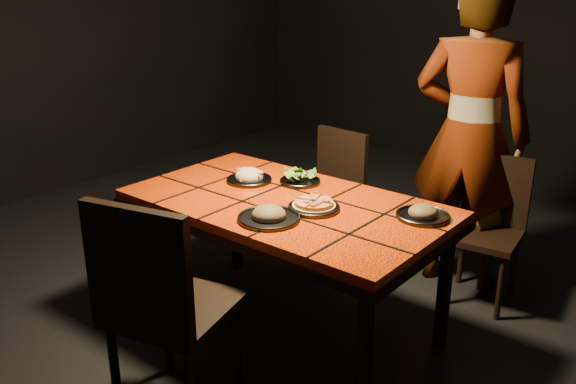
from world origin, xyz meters
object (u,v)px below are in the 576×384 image
Objects in this scene: chair_far_right at (489,219)px; dining_table at (286,215)px; plate_pasta at (249,178)px; chair_far_left at (332,188)px; plate_pizza at (314,206)px; diner at (470,136)px; chair_near at (159,300)px.

dining_table is at bearing -129.87° from chair_far_right.
chair_far_right is at bearing 57.32° from dining_table.
chair_far_right is 1.40m from plate_pasta.
chair_far_left is at bearing -177.96° from chair_far_right.
plate_pasta is (-0.01, -0.77, 0.27)m from chair_far_left.
plate_pizza is (-0.48, -1.05, 0.28)m from chair_far_right.
chair_far_left is 1.01m from chair_far_right.
chair_far_left is 0.94m from diner.
chair_far_right is at bearing 42.91° from plate_pasta.
dining_table is 1.86× the size of chair_far_left.
chair_near is 4.04× the size of plate_pizza.
chair_far_left is 1.06m from plate_pizza.
plate_pasta is at bearing -86.30° from chair_far_left.
plate_pasta is at bearing 168.05° from plate_pizza.
chair_near is 1.79m from chair_far_left.
chair_far_right reaches higher than dining_table.
chair_far_right is 0.50m from diner.
dining_table is 0.37m from plate_pasta.
plate_pizza is 1.03× the size of plate_pasta.
chair_far_right is at bearing -122.35° from chair_near.
dining_table is at bearing -64.71° from chair_far_left.
plate_pasta is (-0.53, 0.11, 0.00)m from plate_pizza.
plate_pasta is (-1.01, -0.94, 0.28)m from chair_far_right.
chair_near is 2.00m from chair_far_right.
diner is at bearing 51.63° from plate_pasta.
diner reaches higher than dining_table.
plate_pasta is (-0.81, -1.02, -0.16)m from diner.
plate_pizza is (0.52, -0.89, 0.27)m from chair_far_left.
chair_near is at bearing -73.00° from chair_far_left.
plate_pasta reaches higher than plate_pizza.
chair_far_right is 3.34× the size of plate_pizza.
chair_near is 1.07m from plate_pasta.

